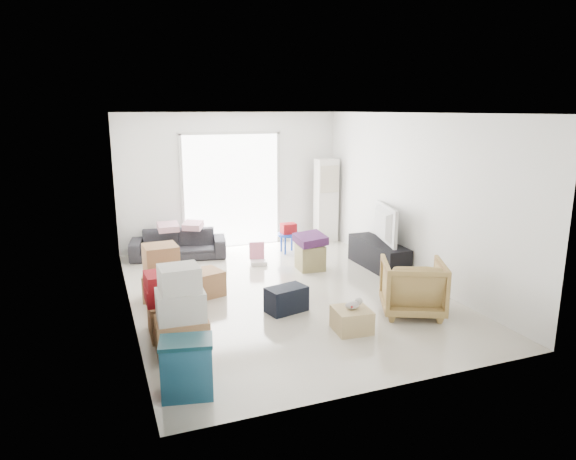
# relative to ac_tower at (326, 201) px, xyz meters

# --- Properties ---
(room_shell) EXTENTS (4.98, 6.48, 3.18)m
(room_shell) POSITION_rel_ac_tower_xyz_m (-1.95, -2.65, 0.48)
(room_shell) COLOR beige
(room_shell) RESTS_ON ground
(sliding_door) EXTENTS (2.10, 0.04, 2.33)m
(sliding_door) POSITION_rel_ac_tower_xyz_m (-1.95, 0.33, 0.37)
(sliding_door) COLOR white
(sliding_door) RESTS_ON room_shell
(ac_tower) EXTENTS (0.45, 0.30, 1.75)m
(ac_tower) POSITION_rel_ac_tower_xyz_m (0.00, 0.00, 0.00)
(ac_tower) COLOR white
(ac_tower) RESTS_ON room_shell
(tv_console) EXTENTS (0.44, 1.46, 0.49)m
(tv_console) POSITION_rel_ac_tower_xyz_m (0.05, -2.10, -0.63)
(tv_console) COLOR black
(tv_console) RESTS_ON room_shell
(television) EXTENTS (0.92, 1.26, 0.15)m
(television) POSITION_rel_ac_tower_xyz_m (0.05, -2.10, -0.31)
(television) COLOR black
(television) RESTS_ON tv_console
(sofa) EXTENTS (1.83, 0.85, 0.69)m
(sofa) POSITION_rel_ac_tower_xyz_m (-3.14, -0.15, -0.53)
(sofa) COLOR #29282E
(sofa) RESTS_ON room_shell
(pillow_left) EXTENTS (0.40, 0.32, 0.13)m
(pillow_left) POSITION_rel_ac_tower_xyz_m (-3.31, -0.12, -0.12)
(pillow_left) COLOR #BB8890
(pillow_left) RESTS_ON sofa
(pillow_right) EXTENTS (0.40, 0.38, 0.11)m
(pillow_right) POSITION_rel_ac_tower_xyz_m (-2.85, -0.15, -0.13)
(pillow_right) COLOR #BB8890
(pillow_right) RESTS_ON sofa
(armchair) EXTENTS (1.06, 1.04, 0.84)m
(armchair) POSITION_rel_ac_tower_xyz_m (-0.58, -4.06, -0.46)
(armchair) COLOR #AC914C
(armchair) RESTS_ON room_shell
(storage_bins) EXTENTS (0.57, 0.45, 0.59)m
(storage_bins) POSITION_rel_ac_tower_xyz_m (-3.85, -5.06, -0.58)
(storage_bins) COLOR navy
(storage_bins) RESTS_ON room_shell
(box_stack_a) EXTENTS (0.60, 0.50, 1.06)m
(box_stack_a) POSITION_rel_ac_tower_xyz_m (-3.75, -4.16, -0.40)
(box_stack_a) COLOR #A07448
(box_stack_a) RESTS_ON room_shell
(box_stack_b) EXTENTS (0.66, 0.61, 0.81)m
(box_stack_b) POSITION_rel_ac_tower_xyz_m (-3.75, -3.55, -0.50)
(box_stack_b) COLOR #A07448
(box_stack_b) RESTS_ON room_shell
(box_stack_c) EXTENTS (0.63, 0.55, 0.82)m
(box_stack_c) POSITION_rel_ac_tower_xyz_m (-3.72, -2.25, -0.48)
(box_stack_c) COLOR #A07448
(box_stack_c) RESTS_ON room_shell
(loose_box) EXTENTS (0.57, 0.57, 0.38)m
(loose_box) POSITION_rel_ac_tower_xyz_m (-3.09, -2.34, -0.68)
(loose_box) COLOR #A07448
(loose_box) RESTS_ON room_shell
(duffel_bag) EXTENTS (0.62, 0.45, 0.35)m
(duffel_bag) POSITION_rel_ac_tower_xyz_m (-2.18, -3.38, -0.70)
(duffel_bag) COLOR black
(duffel_bag) RESTS_ON room_shell
(ottoman) EXTENTS (0.46, 0.46, 0.44)m
(ottoman) POSITION_rel_ac_tower_xyz_m (-1.10, -1.73, -0.66)
(ottoman) COLOR #9B935A
(ottoman) RESTS_ON room_shell
(blanket) EXTENTS (0.50, 0.50, 0.14)m
(blanket) POSITION_rel_ac_tower_xyz_m (-1.10, -1.73, -0.37)
(blanket) COLOR #4A2052
(blanket) RESTS_ON ottoman
(kids_table) EXTENTS (0.45, 0.45, 0.59)m
(kids_table) POSITION_rel_ac_tower_xyz_m (-1.07, -0.57, -0.46)
(kids_table) COLOR #183EB0
(kids_table) RESTS_ON room_shell
(toy_walker) EXTENTS (0.35, 0.32, 0.40)m
(toy_walker) POSITION_rel_ac_tower_xyz_m (-1.86, -1.09, -0.77)
(toy_walker) COLOR silver
(toy_walker) RESTS_ON room_shell
(wood_crate) EXTENTS (0.48, 0.48, 0.30)m
(wood_crate) POSITION_rel_ac_tower_xyz_m (-1.63, -4.29, -0.73)
(wood_crate) COLOR tan
(wood_crate) RESTS_ON room_shell
(plush_bunny) EXTENTS (0.25, 0.15, 0.13)m
(plush_bunny) POSITION_rel_ac_tower_xyz_m (-1.60, -4.28, -0.52)
(plush_bunny) COLOR #B2ADA8
(plush_bunny) RESTS_ON wood_crate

